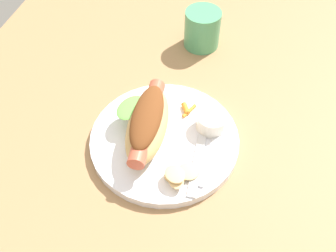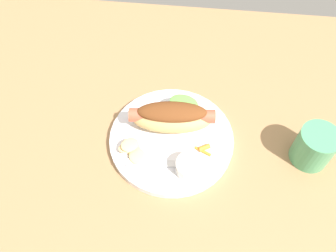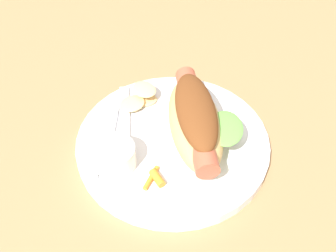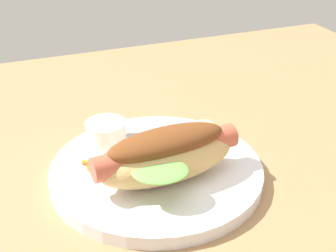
% 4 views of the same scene
% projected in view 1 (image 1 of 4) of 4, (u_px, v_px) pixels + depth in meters
% --- Properties ---
extents(ground_plane, '(1.20, 0.90, 0.02)m').
position_uv_depth(ground_plane, '(173.00, 131.00, 0.68)').
color(ground_plane, '#9E754C').
extents(plate, '(0.25, 0.25, 0.02)m').
position_uv_depth(plate, '(165.00, 140.00, 0.65)').
color(plate, white).
rests_on(plate, ground_plane).
extents(hot_dog, '(0.17, 0.10, 0.06)m').
position_uv_depth(hot_dog, '(147.00, 122.00, 0.62)').
color(hot_dog, tan).
rests_on(hot_dog, plate).
extents(sauce_ramekin, '(0.05, 0.05, 0.03)m').
position_uv_depth(sauce_ramekin, '(212.00, 122.00, 0.65)').
color(sauce_ramekin, white).
rests_on(sauce_ramekin, plate).
extents(fork, '(0.15, 0.02, 0.00)m').
position_uv_depth(fork, '(211.00, 152.00, 0.62)').
color(fork, silver).
rests_on(fork, plate).
extents(knife, '(0.16, 0.02, 0.00)m').
position_uv_depth(knife, '(199.00, 155.00, 0.62)').
color(knife, silver).
rests_on(knife, plate).
extents(chips_pile, '(0.07, 0.07, 0.02)m').
position_uv_depth(chips_pile, '(179.00, 175.00, 0.59)').
color(chips_pile, '#E2BD7D').
rests_on(chips_pile, plate).
extents(carrot_garnish, '(0.03, 0.03, 0.01)m').
position_uv_depth(carrot_garnish, '(187.00, 109.00, 0.68)').
color(carrot_garnish, orange).
rests_on(carrot_garnish, plate).
extents(drinking_cup, '(0.07, 0.07, 0.08)m').
position_uv_depth(drinking_cup, '(201.00, 29.00, 0.79)').
color(drinking_cup, '#4C9E6B').
rests_on(drinking_cup, ground_plane).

